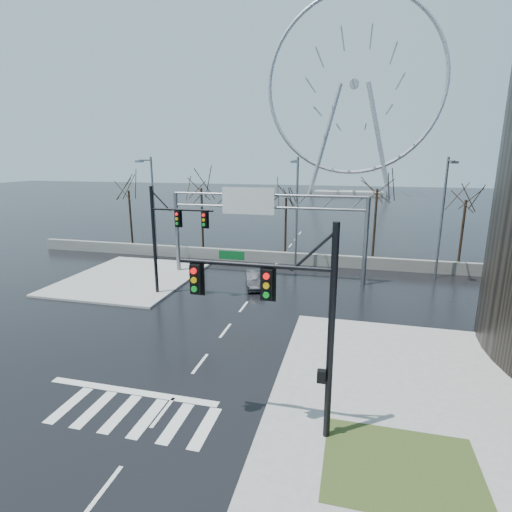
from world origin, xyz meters
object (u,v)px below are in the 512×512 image
(sign_gantry, at_px, (262,217))
(ferris_wheel, at_px, (354,92))
(signal_mast_far, at_px, (168,231))
(signal_mast_near, at_px, (292,311))
(car, at_px, (255,279))

(sign_gantry, xyz_separation_m, ferris_wheel, (5.38, 80.04, 20.95))
(sign_gantry, bearing_deg, signal_mast_far, -132.47)
(signal_mast_near, bearing_deg, car, 108.37)
(sign_gantry, xyz_separation_m, car, (0.06, -2.57, -4.55))
(ferris_wheel, distance_m, car, 86.62)
(signal_mast_far, bearing_deg, signal_mast_near, -49.74)
(signal_mast_near, xyz_separation_m, signal_mast_far, (-11.01, 13.00, -0.04))
(signal_mast_near, relative_size, signal_mast_far, 1.00)
(signal_mast_far, height_order, car, signal_mast_far)
(signal_mast_near, xyz_separation_m, ferris_wheel, (-0.14, 99.04, 21.26))
(signal_mast_near, distance_m, ferris_wheel, 101.29)
(signal_mast_near, distance_m, car, 17.82)
(signal_mast_far, relative_size, sign_gantry, 0.49)
(signal_mast_far, relative_size, ferris_wheel, 0.16)
(sign_gantry, relative_size, car, 4.28)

